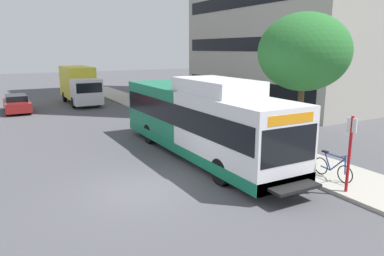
{
  "coord_description": "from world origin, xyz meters",
  "views": [
    {
      "loc": [
        -4.31,
        -11.32,
        4.89
      ],
      "look_at": [
        2.91,
        1.7,
        1.6
      ],
      "focal_mm": 33.88,
      "sensor_mm": 36.0,
      "label": 1
    }
  ],
  "objects_px": {
    "transit_bus": "(200,120)",
    "bicycle_parked": "(333,168)",
    "street_tree_near_stop": "(304,52)",
    "parked_car_far_lane": "(17,103)",
    "bus_stop_sign_pole": "(350,149)",
    "box_truck_background": "(79,84)"
  },
  "relations": [
    {
      "from": "transit_bus",
      "to": "street_tree_near_stop",
      "type": "distance_m",
      "value": 5.56
    },
    {
      "from": "transit_bus",
      "to": "box_truck_background",
      "type": "bearing_deg",
      "value": 93.67
    },
    {
      "from": "transit_bus",
      "to": "box_truck_background",
      "type": "height_order",
      "value": "transit_bus"
    },
    {
      "from": "parked_car_far_lane",
      "to": "box_truck_background",
      "type": "distance_m",
      "value": 5.79
    },
    {
      "from": "bicycle_parked",
      "to": "parked_car_far_lane",
      "type": "relative_size",
      "value": 0.39
    },
    {
      "from": "street_tree_near_stop",
      "to": "box_truck_background",
      "type": "xyz_separation_m",
      "value": [
        -5.5,
        21.15,
        -2.97
      ]
    },
    {
      "from": "transit_bus",
      "to": "box_truck_background",
      "type": "xyz_separation_m",
      "value": [
        -1.23,
        19.23,
        0.04
      ]
    },
    {
      "from": "street_tree_near_stop",
      "to": "parked_car_far_lane",
      "type": "xyz_separation_m",
      "value": [
        -10.8,
        19.12,
        -4.05
      ]
    },
    {
      "from": "parked_car_far_lane",
      "to": "box_truck_background",
      "type": "height_order",
      "value": "box_truck_background"
    },
    {
      "from": "transit_bus",
      "to": "parked_car_far_lane",
      "type": "distance_m",
      "value": 18.43
    },
    {
      "from": "transit_bus",
      "to": "street_tree_near_stop",
      "type": "relative_size",
      "value": 1.94
    },
    {
      "from": "transit_bus",
      "to": "bicycle_parked",
      "type": "bearing_deg",
      "value": -63.59
    },
    {
      "from": "bicycle_parked",
      "to": "street_tree_near_stop",
      "type": "distance_m",
      "value": 5.6
    },
    {
      "from": "bicycle_parked",
      "to": "street_tree_near_stop",
      "type": "xyz_separation_m",
      "value": [
        1.63,
        3.38,
        4.15
      ]
    },
    {
      "from": "parked_car_far_lane",
      "to": "transit_bus",
      "type": "bearing_deg",
      "value": -69.17
    },
    {
      "from": "bicycle_parked",
      "to": "parked_car_far_lane",
      "type": "distance_m",
      "value": 24.3
    },
    {
      "from": "bus_stop_sign_pole",
      "to": "street_tree_near_stop",
      "type": "xyz_separation_m",
      "value": [
        2.23,
        4.47,
        3.06
      ]
    },
    {
      "from": "transit_bus",
      "to": "parked_car_far_lane",
      "type": "relative_size",
      "value": 2.72
    },
    {
      "from": "transit_bus",
      "to": "parked_car_far_lane",
      "type": "bearing_deg",
      "value": 110.83
    },
    {
      "from": "box_truck_background",
      "to": "transit_bus",
      "type": "bearing_deg",
      "value": -86.33
    },
    {
      "from": "bicycle_parked",
      "to": "street_tree_near_stop",
      "type": "height_order",
      "value": "street_tree_near_stop"
    },
    {
      "from": "bicycle_parked",
      "to": "box_truck_background",
      "type": "relative_size",
      "value": 0.25
    }
  ]
}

